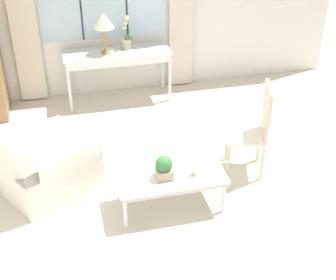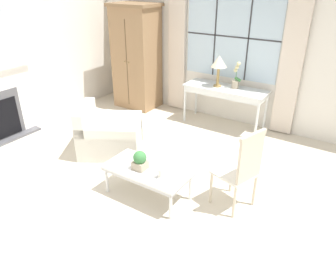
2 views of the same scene
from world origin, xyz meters
name	(u,v)px [view 1 (image 1 of 2)]	position (x,y,z in m)	size (l,w,h in m)	color
ground_plane	(149,212)	(0.00, 0.00, 0.00)	(14.00, 14.00, 0.00)	beige
wall_back_windowed	(103,1)	(0.00, 3.02, 1.39)	(7.20, 0.14, 2.80)	silver
console_table	(117,57)	(0.10, 2.67, 0.67)	(1.54, 0.54, 0.76)	silver
table_lamp	(104,22)	(-0.05, 2.65, 1.20)	(0.29, 0.29, 0.57)	#9E7F47
potted_orchid	(126,37)	(0.26, 2.74, 0.93)	(0.17, 0.13, 0.49)	tan
armchair_upholstered	(44,167)	(-1.02, 0.69, 0.27)	(1.24, 1.19, 0.78)	silver
side_chair_wooden	(256,126)	(1.33, 0.47, 0.60)	(0.55, 0.55, 1.07)	white
coffee_table	(170,177)	(0.24, 0.05, 0.37)	(1.11, 0.56, 0.41)	silver
potted_plant_small	(164,167)	(0.17, 0.01, 0.54)	(0.17, 0.17, 0.25)	tan
pillar_candle	(197,169)	(0.50, -0.02, 0.47)	(0.12, 0.12, 0.14)	silver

